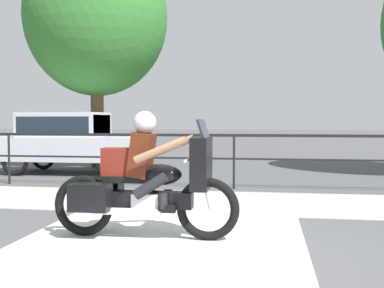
% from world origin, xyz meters
% --- Properties ---
extents(ground_plane, '(120.00, 120.00, 0.00)m').
position_xyz_m(ground_plane, '(0.00, 0.00, 0.00)').
color(ground_plane, '#4C4C4F').
extents(sidewalk_band, '(44.00, 2.40, 0.01)m').
position_xyz_m(sidewalk_band, '(0.00, 3.40, 0.01)').
color(sidewalk_band, '#A8A59E').
rests_on(sidewalk_band, ground).
extents(crosswalk_band, '(3.45, 6.00, 0.01)m').
position_xyz_m(crosswalk_band, '(-0.57, -0.20, 0.00)').
color(crosswalk_band, silver).
rests_on(crosswalk_band, ground).
extents(fence_railing, '(36.00, 0.05, 1.16)m').
position_xyz_m(fence_railing, '(0.00, 5.03, 0.92)').
color(fence_railing, black).
rests_on(fence_railing, ground).
extents(motorcycle, '(2.36, 0.76, 1.58)m').
position_xyz_m(motorcycle, '(-0.80, 0.68, 0.71)').
color(motorcycle, black).
rests_on(motorcycle, ground).
extents(parked_car, '(4.11, 1.73, 1.65)m').
position_xyz_m(parked_car, '(-4.61, 7.29, 0.95)').
color(parked_car, '#B7BCC4').
rests_on(parked_car, ground).
extents(tree_behind_car, '(4.24, 4.24, 6.83)m').
position_xyz_m(tree_behind_car, '(-4.38, 8.81, 4.48)').
color(tree_behind_car, brown).
rests_on(tree_behind_car, ground).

